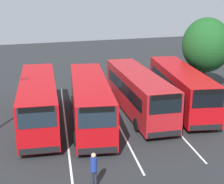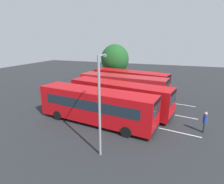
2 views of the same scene
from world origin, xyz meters
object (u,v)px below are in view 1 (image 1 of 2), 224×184
at_px(bus_far_left, 38,100).
at_px(bus_center_right, 138,91).
at_px(pedestrian, 94,167).
at_px(bus_center_left, 90,100).
at_px(depot_tree, 206,45).
at_px(bus_far_right, 181,87).

distance_m(bus_far_left, bus_center_right, 7.49).
bearing_deg(bus_center_right, pedestrian, -28.35).
height_order(bus_center_left, depot_tree, depot_tree).
relative_size(bus_center_right, bus_far_right, 1.00).
height_order(bus_center_left, bus_center_right, same).
bearing_deg(pedestrian, bus_center_right, -28.83).
distance_m(bus_far_left, bus_center_left, 3.61).
xyz_separation_m(bus_far_left, pedestrian, (9.21, 1.37, -0.64)).
height_order(bus_far_left, pedestrian, bus_far_left).
relative_size(bus_far_right, depot_tree, 1.69).
xyz_separation_m(bus_far_left, bus_center_right, (0.24, 7.49, 0.00)).
height_order(bus_far_right, depot_tree, depot_tree).
distance_m(pedestrian, depot_tree, 19.91).
distance_m(bus_center_left, pedestrian, 8.37).
distance_m(bus_center_right, depot_tree, 9.85).
relative_size(bus_far_right, pedestrian, 6.32).
height_order(bus_far_left, depot_tree, depot_tree).
height_order(bus_far_left, bus_center_left, same).
xyz_separation_m(bus_center_left, bus_center_right, (-0.88, 4.05, 0.00)).
bearing_deg(bus_far_right, bus_center_right, -77.94).
relative_size(bus_far_left, bus_far_right, 1.00).
distance_m(bus_far_right, depot_tree, 6.86).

